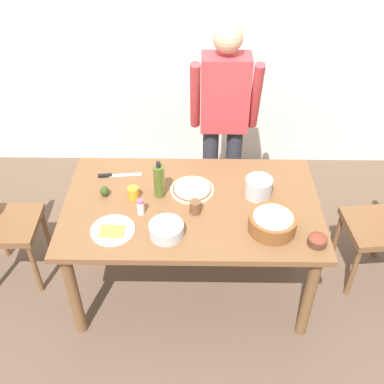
{
  "coord_description": "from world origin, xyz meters",
  "views": [
    {
      "loc": [
        0.03,
        -2.18,
        2.64
      ],
      "look_at": [
        0.0,
        0.05,
        0.81
      ],
      "focal_mm": 43.18,
      "sensor_mm": 36.0,
      "label": 1
    }
  ],
  "objects_px": {
    "person_cook": "(224,117)",
    "popcorn_bowl": "(273,222)",
    "salt_shaker": "(140,207)",
    "plate_with_slice": "(113,230)",
    "cup_small_brown": "(195,207)",
    "dining_table": "(192,214)",
    "chef_knife": "(115,175)",
    "cup_orange": "(133,193)",
    "small_sauce_bowl": "(318,240)",
    "pizza_raw_on_board": "(193,190)",
    "mixing_bowl_steel": "(166,230)",
    "olive_oil_bottle": "(159,181)",
    "steel_pot": "(259,187)",
    "avocado": "(105,191)"
  },
  "relations": [
    {
      "from": "popcorn_bowl",
      "to": "small_sauce_bowl",
      "type": "bearing_deg",
      "value": -25.52
    },
    {
      "from": "person_cook",
      "to": "popcorn_bowl",
      "type": "relative_size",
      "value": 5.79
    },
    {
      "from": "plate_with_slice",
      "to": "small_sauce_bowl",
      "type": "relative_size",
      "value": 2.36
    },
    {
      "from": "avocado",
      "to": "person_cook",
      "type": "bearing_deg",
      "value": 41.56
    },
    {
      "from": "person_cook",
      "to": "olive_oil_bottle",
      "type": "xyz_separation_m",
      "value": [
        -0.43,
        -0.68,
        -0.07
      ]
    },
    {
      "from": "mixing_bowl_steel",
      "to": "olive_oil_bottle",
      "type": "xyz_separation_m",
      "value": [
        -0.06,
        0.36,
        0.07
      ]
    },
    {
      "from": "pizza_raw_on_board",
      "to": "cup_orange",
      "type": "distance_m",
      "value": 0.38
    },
    {
      "from": "salt_shaker",
      "to": "plate_with_slice",
      "type": "bearing_deg",
      "value": -133.69
    },
    {
      "from": "salt_shaker",
      "to": "avocado",
      "type": "relative_size",
      "value": 1.51
    },
    {
      "from": "small_sauce_bowl",
      "to": "avocado",
      "type": "relative_size",
      "value": 1.57
    },
    {
      "from": "pizza_raw_on_board",
      "to": "cup_orange",
      "type": "bearing_deg",
      "value": -167.62
    },
    {
      "from": "small_sauce_bowl",
      "to": "person_cook",
      "type": "bearing_deg",
      "value": 114.0
    },
    {
      "from": "cup_small_brown",
      "to": "chef_knife",
      "type": "height_order",
      "value": "cup_small_brown"
    },
    {
      "from": "steel_pot",
      "to": "chef_knife",
      "type": "relative_size",
      "value": 0.6
    },
    {
      "from": "popcorn_bowl",
      "to": "cup_small_brown",
      "type": "height_order",
      "value": "popcorn_bowl"
    },
    {
      "from": "olive_oil_bottle",
      "to": "popcorn_bowl",
      "type": "bearing_deg",
      "value": -24.37
    },
    {
      "from": "small_sauce_bowl",
      "to": "salt_shaker",
      "type": "bearing_deg",
      "value": 166.68
    },
    {
      "from": "salt_shaker",
      "to": "pizza_raw_on_board",
      "type": "bearing_deg",
      "value": 35.59
    },
    {
      "from": "dining_table",
      "to": "popcorn_bowl",
      "type": "xyz_separation_m",
      "value": [
        0.47,
        -0.23,
        0.15
      ]
    },
    {
      "from": "dining_table",
      "to": "mixing_bowl_steel",
      "type": "xyz_separation_m",
      "value": [
        -0.14,
        -0.28,
        0.13
      ]
    },
    {
      "from": "cup_small_brown",
      "to": "plate_with_slice",
      "type": "bearing_deg",
      "value": -160.09
    },
    {
      "from": "popcorn_bowl",
      "to": "salt_shaker",
      "type": "xyz_separation_m",
      "value": [
        -0.78,
        0.13,
        -0.01
      ]
    },
    {
      "from": "dining_table",
      "to": "small_sauce_bowl",
      "type": "relative_size",
      "value": 14.55
    },
    {
      "from": "pizza_raw_on_board",
      "to": "avocado",
      "type": "height_order",
      "value": "avocado"
    },
    {
      "from": "mixing_bowl_steel",
      "to": "popcorn_bowl",
      "type": "bearing_deg",
      "value": 5.09
    },
    {
      "from": "olive_oil_bottle",
      "to": "small_sauce_bowl",
      "type": "bearing_deg",
      "value": -24.67
    },
    {
      "from": "small_sauce_bowl",
      "to": "plate_with_slice",
      "type": "bearing_deg",
      "value": 175.85
    },
    {
      "from": "person_cook",
      "to": "plate_with_slice",
      "type": "bearing_deg",
      "value": -123.88
    },
    {
      "from": "small_sauce_bowl",
      "to": "olive_oil_bottle",
      "type": "relative_size",
      "value": 0.43
    },
    {
      "from": "small_sauce_bowl",
      "to": "cup_small_brown",
      "type": "xyz_separation_m",
      "value": [
        -0.69,
        0.26,
        0.01
      ]
    },
    {
      "from": "popcorn_bowl",
      "to": "olive_oil_bottle",
      "type": "relative_size",
      "value": 1.09
    },
    {
      "from": "popcorn_bowl",
      "to": "steel_pot",
      "type": "bearing_deg",
      "value": 99.42
    },
    {
      "from": "olive_oil_bottle",
      "to": "salt_shaker",
      "type": "xyz_separation_m",
      "value": [
        -0.1,
        -0.18,
        -0.06
      ]
    },
    {
      "from": "small_sauce_bowl",
      "to": "mixing_bowl_steel",
      "type": "bearing_deg",
      "value": 175.93
    },
    {
      "from": "olive_oil_bottle",
      "to": "steel_pot",
      "type": "xyz_separation_m",
      "value": [
        0.62,
        0.0,
        -0.05
      ]
    },
    {
      "from": "small_sauce_bowl",
      "to": "steel_pot",
      "type": "bearing_deg",
      "value": 124.54
    },
    {
      "from": "plate_with_slice",
      "to": "mixing_bowl_steel",
      "type": "height_order",
      "value": "mixing_bowl_steel"
    },
    {
      "from": "pizza_raw_on_board",
      "to": "cup_small_brown",
      "type": "bearing_deg",
      "value": -85.44
    },
    {
      "from": "small_sauce_bowl",
      "to": "chef_knife",
      "type": "distance_m",
      "value": 1.38
    },
    {
      "from": "person_cook",
      "to": "chef_knife",
      "type": "height_order",
      "value": "person_cook"
    },
    {
      "from": "person_cook",
      "to": "small_sauce_bowl",
      "type": "height_order",
      "value": "person_cook"
    },
    {
      "from": "dining_table",
      "to": "chef_knife",
      "type": "distance_m",
      "value": 0.6
    },
    {
      "from": "salt_shaker",
      "to": "chef_knife",
      "type": "relative_size",
      "value": 0.36
    },
    {
      "from": "person_cook",
      "to": "cup_orange",
      "type": "distance_m",
      "value": 0.94
    },
    {
      "from": "dining_table",
      "to": "chef_knife",
      "type": "relative_size",
      "value": 5.5
    },
    {
      "from": "popcorn_bowl",
      "to": "cup_small_brown",
      "type": "relative_size",
      "value": 3.29
    },
    {
      "from": "dining_table",
      "to": "plate_with_slice",
      "type": "relative_size",
      "value": 6.15
    },
    {
      "from": "small_sauce_bowl",
      "to": "cup_small_brown",
      "type": "bearing_deg",
      "value": 159.48
    },
    {
      "from": "chef_knife",
      "to": "pizza_raw_on_board",
      "type": "bearing_deg",
      "value": -15.61
    },
    {
      "from": "person_cook",
      "to": "small_sauce_bowl",
      "type": "xyz_separation_m",
      "value": [
        0.49,
        -1.1,
        -0.15
      ]
    }
  ]
}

